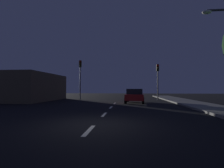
% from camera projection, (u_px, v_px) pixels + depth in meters
% --- Properties ---
extents(ground_plane, '(80.00, 80.00, 0.00)m').
position_uv_depth(ground_plane, '(112.00, 107.00, 14.27)').
color(ground_plane, black).
extents(sidewalk_curb_right, '(3.00, 40.00, 0.15)m').
position_uv_depth(sidewalk_curb_right, '(206.00, 107.00, 13.55)').
color(sidewalk_curb_right, gray).
rests_on(sidewalk_curb_right, ground_plane).
extents(lane_stripe_nearest, '(0.16, 1.60, 0.01)m').
position_uv_depth(lane_stripe_nearest, '(89.00, 130.00, 6.11)').
color(lane_stripe_nearest, silver).
rests_on(lane_stripe_nearest, ground_plane).
extents(lane_stripe_second, '(0.16, 1.60, 0.01)m').
position_uv_depth(lane_stripe_second, '(104.00, 114.00, 9.90)').
color(lane_stripe_second, silver).
rests_on(lane_stripe_second, ground_plane).
extents(lane_stripe_third, '(0.16, 1.60, 0.01)m').
position_uv_depth(lane_stripe_third, '(111.00, 107.00, 13.68)').
color(lane_stripe_third, silver).
rests_on(lane_stripe_third, ground_plane).
extents(lane_stripe_fourth, '(0.16, 1.60, 0.01)m').
position_uv_depth(lane_stripe_fourth, '(115.00, 103.00, 17.46)').
color(lane_stripe_fourth, silver).
rests_on(lane_stripe_fourth, ground_plane).
extents(traffic_signal_left, '(0.32, 0.38, 5.31)m').
position_uv_depth(traffic_signal_left, '(80.00, 72.00, 23.30)').
color(traffic_signal_left, '#4C4C51').
rests_on(traffic_signal_left, ground_plane).
extents(traffic_signal_right, '(0.32, 0.38, 4.66)m').
position_uv_depth(traffic_signal_right, '(158.00, 75.00, 22.30)').
color(traffic_signal_right, '#2D2D30').
rests_on(traffic_signal_right, ground_plane).
extents(car_stopped_ahead, '(2.16, 3.95, 1.47)m').
position_uv_depth(car_stopped_ahead, '(135.00, 96.00, 18.07)').
color(car_stopped_ahead, '#B21919').
rests_on(car_stopped_ahead, ground_plane).
extents(storefront_left, '(5.43, 9.51, 3.34)m').
position_uv_depth(storefront_left, '(32.00, 87.00, 21.56)').
color(storefront_left, brown).
rests_on(storefront_left, ground_plane).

